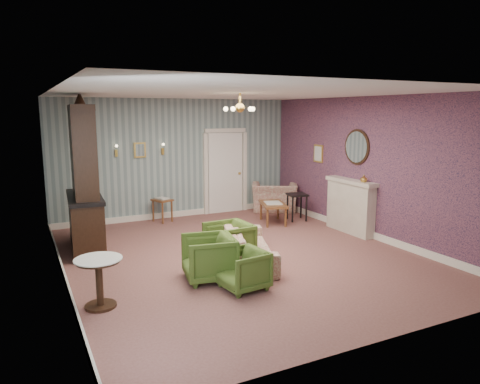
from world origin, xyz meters
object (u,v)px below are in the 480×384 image
pedestal_table (99,283)px  wingback_chair (274,192)px  olive_chair_b (209,256)px  dresser (83,175)px  sofa_chintz (248,240)px  side_table_black (297,207)px  olive_chair_c (229,240)px  olive_chair_a (243,268)px  fireplace (350,206)px  coffee_table (273,213)px

pedestal_table → wingback_chair: bearing=38.7°
olive_chair_b → wingback_chair: size_ratio=0.67×
dresser → sofa_chintz: bearing=-34.7°
wingback_chair → dresser: size_ratio=0.40×
dresser → side_table_black: dresser is taller
wingback_chair → pedestal_table: bearing=68.1°
dresser → olive_chair_c: bearing=-35.2°
olive_chair_a → olive_chair_c: 1.34m
olive_chair_a → olive_chair_b: size_ratio=0.84×
olive_chair_b → pedestal_table: 1.72m
fireplace → olive_chair_b: bearing=-162.0°
olive_chair_c → pedestal_table: 2.57m
olive_chair_b → olive_chair_c: size_ratio=1.05×
fireplace → coffee_table: (-1.07, 1.46, -0.34)m
sofa_chintz → dresser: size_ratio=0.69×
coffee_table → side_table_black: (0.64, -0.04, 0.09)m
olive_chair_c → sofa_chintz: size_ratio=0.38×
olive_chair_b → fireplace: (3.82, 1.24, 0.19)m
olive_chair_b → wingback_chair: 5.19m
dresser → pedestal_table: (-0.22, -2.76, -1.09)m
coffee_table → olive_chair_b: bearing=-135.5°
sofa_chintz → coffee_table: (1.80, 2.18, -0.14)m
fireplace → side_table_black: 1.50m
olive_chair_b → sofa_chintz: olive_chair_b is taller
coffee_table → pedestal_table: pedestal_table is taller
olive_chair_c → side_table_black: bearing=122.5°
olive_chair_c → fireplace: fireplace is taller
olive_chair_c → coffee_table: bearing=130.6°
sofa_chintz → fireplace: bearing=-56.2°
olive_chair_b → dresser: 3.07m
sofa_chintz → coffee_table: sofa_chintz is taller
olive_chair_a → coffee_table: olive_chair_a is taller
fireplace → coffee_table: bearing=126.3°
side_table_black → olive_chair_a: bearing=-133.7°
wingback_chair → dresser: 5.22m
olive_chair_a → olive_chair_b: 0.65m
olive_chair_b → pedestal_table: olive_chair_b is taller
fireplace → pedestal_table: size_ratio=2.04×
olive_chair_b → olive_chair_a: bearing=37.5°
sofa_chintz → olive_chair_b: bearing=138.3°
olive_chair_a → side_table_black: bearing=129.4°
wingback_chair → fireplace: bearing=127.0°
olive_chair_b → pedestal_table: size_ratio=1.13×
fireplace → side_table_black: (-0.43, 1.42, -0.25)m
side_table_black → pedestal_table: 5.87m
olive_chair_a → pedestal_table: bearing=-105.1°
side_table_black → pedestal_table: (-5.08, -2.94, 0.02)m
olive_chair_c → wingback_chair: 4.21m
olive_chair_c → wingback_chair: wingback_chair is taller
sofa_chintz → side_table_black: (2.44, 2.14, -0.06)m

